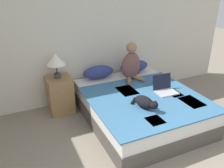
% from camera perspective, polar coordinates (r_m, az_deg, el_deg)
% --- Properties ---
extents(wall_back, '(6.18, 0.05, 2.55)m').
position_cam_1_polar(wall_back, '(4.41, -5.63, 11.84)').
color(wall_back, beige).
rests_on(wall_back, ground_plane).
extents(bed, '(1.74, 2.07, 0.49)m').
position_cam_1_polar(bed, '(4.02, 6.59, -5.36)').
color(bed, '#4C4742').
rests_on(bed, ground_plane).
extents(pillow_near, '(0.60, 0.26, 0.24)m').
position_cam_1_polar(pillow_near, '(4.43, -3.28, 2.90)').
color(pillow_near, navy).
rests_on(pillow_near, bed).
extents(pillow_far, '(0.60, 0.26, 0.24)m').
position_cam_1_polar(pillow_far, '(4.73, 5.34, 4.29)').
color(pillow_far, navy).
rests_on(pillow_far, bed).
extents(person_sitting, '(0.37, 0.36, 0.69)m').
position_cam_1_polar(person_sitting, '(4.33, 4.64, 4.84)').
color(person_sitting, brown).
rests_on(person_sitting, bed).
extents(cat_tabby, '(0.27, 0.52, 0.18)m').
position_cam_1_polar(cat_tabby, '(3.45, 8.03, -4.38)').
color(cat_tabby, black).
rests_on(cat_tabby, bed).
extents(laptop_open, '(0.35, 0.32, 0.27)m').
position_cam_1_polar(laptop_open, '(4.00, 12.58, -1.07)').
color(laptop_open, '#B7B7BC').
rests_on(laptop_open, bed).
extents(nightstand, '(0.41, 0.46, 0.64)m').
position_cam_1_polar(nightstand, '(4.30, -12.35, -2.55)').
color(nightstand, '#937047').
rests_on(nightstand, ground_plane).
extents(table_lamp, '(0.32, 0.32, 0.43)m').
position_cam_1_polar(table_lamp, '(4.07, -13.38, 5.59)').
color(table_lamp, '#38383D').
rests_on(table_lamp, nightstand).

